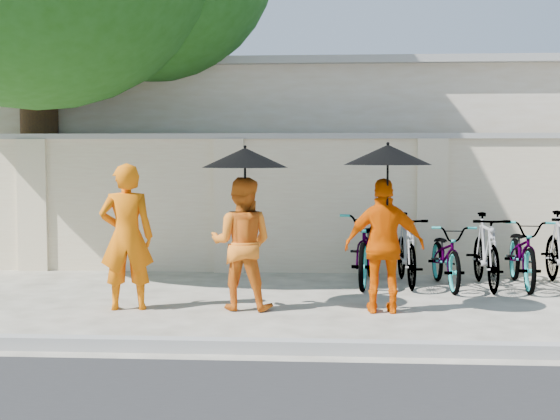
{
  "coord_description": "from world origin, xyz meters",
  "views": [
    {
      "loc": [
        0.52,
        -8.49,
        1.75
      ],
      "look_at": [
        -0.09,
        0.8,
        1.1
      ],
      "focal_mm": 50.0,
      "sensor_mm": 36.0,
      "label": 1
    }
  ],
  "objects": [
    {
      "name": "bike_3",
      "position": [
        2.56,
        1.88,
        0.5
      ],
      "size": [
        0.47,
        1.65,
        0.99
      ],
      "primitive_type": "imported",
      "rotation": [
        0.0,
        0.0,
        -0.0
      ],
      "color": "gray",
      "rests_on": "ground"
    },
    {
      "name": "bike_2",
      "position": [
        2.05,
        1.88,
        0.43
      ],
      "size": [
        0.67,
        1.67,
        0.86
      ],
      "primitive_type": "imported",
      "rotation": [
        0.0,
        0.0,
        0.07
      ],
      "color": "gray",
      "rests_on": "ground"
    },
    {
      "name": "bike_1",
      "position": [
        1.54,
        2.05,
        0.49
      ],
      "size": [
        0.53,
        1.64,
        0.97
      ],
      "primitive_type": "imported",
      "rotation": [
        0.0,
        0.0,
        0.04
      ],
      "color": "gray",
      "rests_on": "ground"
    },
    {
      "name": "monk_left",
      "position": [
        -1.79,
        0.17,
        0.83
      ],
      "size": [
        0.67,
        0.5,
        1.66
      ],
      "primitive_type": "imported",
      "rotation": [
        0.0,
        0.0,
        3.32
      ],
      "color": "orange",
      "rests_on": "ground"
    },
    {
      "name": "kerb",
      "position": [
        0.0,
        -1.7,
        0.06
      ],
      "size": [
        40.0,
        0.16,
        0.12
      ],
      "primitive_type": "cube",
      "color": "gray",
      "rests_on": "ground"
    },
    {
      "name": "monk_center",
      "position": [
        -0.49,
        0.26,
        0.75
      ],
      "size": [
        0.79,
        0.65,
        1.51
      ],
      "primitive_type": "imported",
      "rotation": [
        0.0,
        0.0,
        3.03
      ],
      "color": "orange",
      "rests_on": "ground"
    },
    {
      "name": "monk_right",
      "position": [
        1.12,
        0.17,
        0.75
      ],
      "size": [
        0.89,
        0.39,
        1.5
      ],
      "primitive_type": "imported",
      "rotation": [
        0.0,
        0.0,
        3.17
      ],
      "color": "#E95700",
      "rests_on": "ground"
    },
    {
      "name": "ground",
      "position": [
        0.0,
        0.0,
        0.0
      ],
      "size": [
        80.0,
        80.0,
        0.0
      ],
      "primitive_type": "plane",
      "color": "beige"
    },
    {
      "name": "bike_0",
      "position": [
        1.03,
        2.1,
        0.5
      ],
      "size": [
        0.89,
        1.96,
        0.99
      ],
      "primitive_type": "imported",
      "rotation": [
        0.0,
        0.0,
        -0.13
      ],
      "color": "gray",
      "rests_on": "ground"
    },
    {
      "name": "parasol_center",
      "position": [
        -0.44,
        0.18,
        1.73
      ],
      "size": [
        0.96,
        0.96,
        0.98
      ],
      "color": "black",
      "rests_on": "ground"
    },
    {
      "name": "building_behind",
      "position": [
        2.0,
        7.0,
        1.6
      ],
      "size": [
        14.0,
        6.0,
        3.2
      ],
      "primitive_type": "cube",
      "color": "silver",
      "rests_on": "ground"
    },
    {
      "name": "bike_4",
      "position": [
        3.08,
        2.0,
        0.46
      ],
      "size": [
        0.72,
        1.79,
        0.92
      ],
      "primitive_type": "imported",
      "rotation": [
        0.0,
        0.0,
        -0.06
      ],
      "color": "gray",
      "rests_on": "ground"
    },
    {
      "name": "compound_wall",
      "position": [
        1.0,
        3.2,
        1.0
      ],
      "size": [
        20.0,
        0.3,
        2.0
      ],
      "primitive_type": "cube",
      "color": "beige",
      "rests_on": "ground"
    },
    {
      "name": "parasol_right",
      "position": [
        1.14,
        0.09,
        1.76
      ],
      "size": [
        0.96,
        0.96,
        1.02
      ],
      "color": "black",
      "rests_on": "ground"
    }
  ]
}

